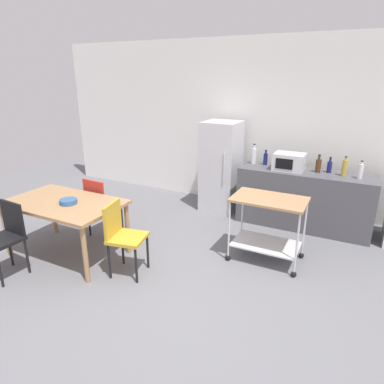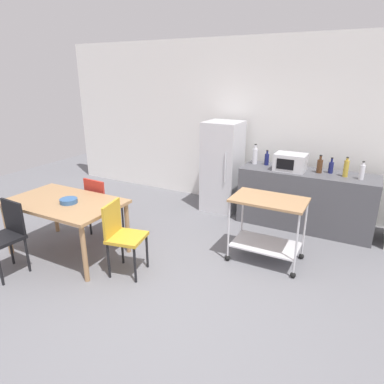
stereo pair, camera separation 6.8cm
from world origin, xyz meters
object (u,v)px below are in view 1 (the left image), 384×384
kitchen_cart (268,219)px  microwave (289,162)px  dining_table (64,207)px  bottle_wine (318,165)px  refrigerator (221,166)px  bottle_hot_sauce (360,171)px  bottle_olive_oil (265,159)px  chair_black (6,234)px  chair_mustard (122,234)px  bottle_soy_sauce (329,166)px  fruit_bowl (68,202)px  bottle_vinegar (345,168)px  bottle_soda (254,156)px  chair_red (101,203)px

kitchen_cart → microwave: bearing=91.9°
dining_table → bottle_wine: size_ratio=5.55×
refrigerator → bottle_hot_sauce: bearing=-4.4°
bottle_olive_oil → dining_table: bearing=-128.2°
chair_black → bottle_wine: bottle_wine is taller
chair_mustard → bottle_soy_sauce: bearing=-50.2°
bottle_wine → bottle_hot_sauce: 0.58m
fruit_bowl → bottle_hot_sauce: bearing=35.7°
dining_table → chair_mustard: chair_mustard is taller
bottle_olive_oil → bottle_hot_sauce: (1.40, -0.16, 0.01)m
bottle_olive_oil → bottle_vinegar: bearing=-5.8°
refrigerator → bottle_soda: refrigerator is taller
refrigerator → microwave: (1.18, -0.16, 0.25)m
chair_red → refrigerator: refrigerator is taller
chair_red → chair_black: same height
refrigerator → bottle_soda: size_ratio=4.74×
bottle_wine → chair_black: bearing=-134.8°
bottle_soda → kitchen_cart: bearing=-65.0°
dining_table → refrigerator: (1.16, 2.46, 0.10)m
microwave → chair_mustard: bearing=-121.0°
chair_red → bottle_soy_sauce: size_ratio=3.77×
bottle_wine → refrigerator: bearing=177.0°
bottle_wine → bottle_vinegar: bottle_vinegar is taller
chair_red → bottle_hot_sauce: 3.73m
bottle_soda → fruit_bowl: bottle_soda is taller
microwave → chair_red: bearing=-144.3°
chair_mustard → bottle_olive_oil: bearing=-33.2°
dining_table → bottle_hot_sauce: (3.34, 2.29, 0.34)m
dining_table → chair_mustard: (0.95, -0.02, -0.15)m
dining_table → chair_red: 0.66m
bottle_olive_oil → microwave: 0.44m
chair_black → bottle_soda: (2.00, 3.10, 0.52)m
refrigerator → fruit_bowl: 2.70m
microwave → bottle_soy_sauce: size_ratio=1.95×
dining_table → bottle_olive_oil: 3.15m
dining_table → chair_red: chair_red is taller
bottle_wine → bottle_hot_sauce: bottle_wine is taller
bottle_olive_oil → bottle_vinegar: size_ratio=0.84×
chair_mustard → bottle_wine: size_ratio=3.29×
microwave → fruit_bowl: bearing=-133.8°
bottle_vinegar → microwave: bearing=-177.5°
kitchen_cart → bottle_vinegar: (0.74, 1.28, 0.45)m
chair_red → microwave: 2.90m
bottle_soda → dining_table: bearing=-125.6°
microwave → fruit_bowl: size_ratio=2.11×
microwave → bottle_hot_sauce: same height
refrigerator → bottle_wine: (1.60, -0.08, 0.23)m
bottle_vinegar → fruit_bowl: bottle_vinegar is taller
microwave → chair_black: bearing=-131.3°
refrigerator → fruit_bowl: size_ratio=7.12×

